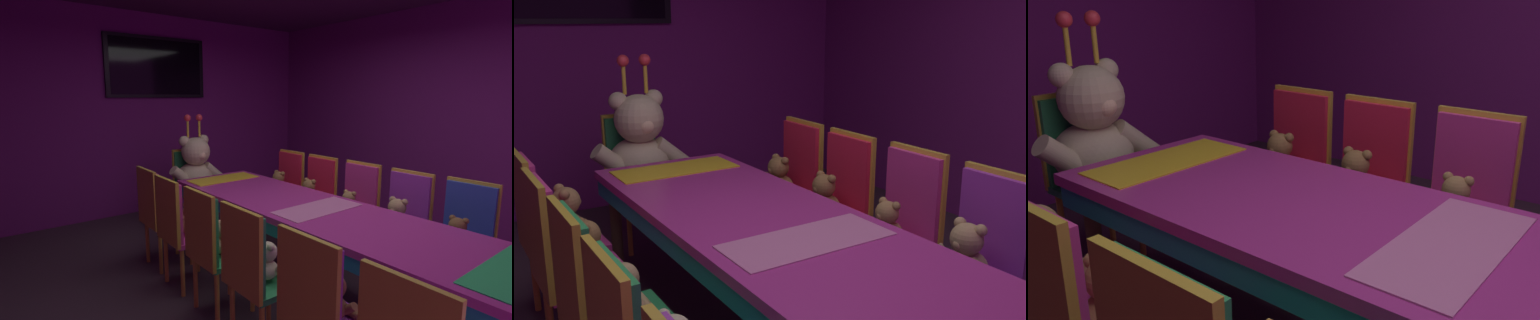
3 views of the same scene
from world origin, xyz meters
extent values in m
cube|color=#721E72|center=(0.00, 3.20, 1.40)|extent=(5.20, 0.12, 2.80)
cube|color=#B22D8C|center=(0.00, 0.00, 0.71)|extent=(0.90, 3.33, 0.05)
cube|color=teal|center=(0.00, 0.00, 0.64)|extent=(0.88, 3.27, 0.10)
cylinder|color=#4C3826|center=(0.38, 1.50, 0.34)|extent=(0.07, 0.07, 0.69)
cylinder|color=#4C3826|center=(-0.38, 1.50, 0.34)|extent=(0.07, 0.07, 0.69)
cube|color=pink|center=(0.00, 0.00, 0.74)|extent=(0.77, 0.32, 0.01)
cube|color=yellow|center=(0.00, 1.42, 0.74)|extent=(0.77, 0.32, 0.01)
sphere|color=beige|center=(-0.75, -0.19, 0.70)|extent=(0.05, 0.05, 0.05)
cube|color=#268C4C|center=(-0.93, 0.27, 0.71)|extent=(0.05, 0.38, 0.50)
cube|color=gold|center=(-0.95, 0.27, 0.71)|extent=(0.03, 0.41, 0.55)
ellipsoid|color=tan|center=(-0.75, 0.27, 0.53)|extent=(0.16, 0.16, 0.13)
sphere|color=tan|center=(-0.74, 0.27, 0.65)|extent=(0.13, 0.13, 0.13)
sphere|color=tan|center=(-0.69, 0.27, 0.64)|extent=(0.05, 0.05, 0.05)
sphere|color=tan|center=(-0.75, 0.32, 0.69)|extent=(0.05, 0.05, 0.05)
sphere|color=tan|center=(-0.75, 0.22, 0.69)|extent=(0.05, 0.05, 0.05)
cylinder|color=tan|center=(-0.72, 0.35, 0.54)|extent=(0.04, 0.11, 0.11)
cylinder|color=tan|center=(-0.72, 0.19, 0.54)|extent=(0.04, 0.11, 0.11)
cylinder|color=tan|center=(-0.65, 0.31, 0.49)|extent=(0.05, 0.12, 0.05)
cylinder|color=tan|center=(-0.65, 0.23, 0.49)|extent=(0.05, 0.12, 0.05)
cube|color=#CC338C|center=(-0.76, 0.80, 0.44)|extent=(0.40, 0.40, 0.04)
cube|color=#CC338C|center=(-0.94, 0.80, 0.71)|extent=(0.05, 0.38, 0.50)
cube|color=gold|center=(-0.96, 0.80, 0.71)|extent=(0.03, 0.41, 0.55)
cylinder|color=gold|center=(-0.60, 0.96, 0.21)|extent=(0.04, 0.04, 0.42)
cylinder|color=gold|center=(-0.92, 0.96, 0.21)|extent=(0.04, 0.04, 0.42)
ellipsoid|color=olive|center=(-0.76, 0.80, 0.54)|extent=(0.17, 0.17, 0.14)
sphere|color=olive|center=(-0.74, 0.80, 0.66)|extent=(0.14, 0.14, 0.14)
sphere|color=#AE7747|center=(-0.70, 0.80, 0.65)|extent=(0.05, 0.05, 0.05)
sphere|color=olive|center=(-0.76, 0.85, 0.71)|extent=(0.05, 0.05, 0.05)
sphere|color=olive|center=(-0.76, 0.75, 0.71)|extent=(0.05, 0.05, 0.05)
cylinder|color=olive|center=(-0.72, 0.89, 0.55)|extent=(0.05, 0.12, 0.11)
cylinder|color=olive|center=(-0.72, 0.71, 0.55)|extent=(0.05, 0.12, 0.11)
cylinder|color=olive|center=(-0.65, 0.85, 0.49)|extent=(0.06, 0.13, 0.06)
cylinder|color=olive|center=(-0.65, 0.75, 0.49)|extent=(0.06, 0.13, 0.06)
cube|color=#CC338C|center=(-0.74, 1.29, 0.44)|extent=(0.40, 0.40, 0.04)
cube|color=#CC338C|center=(-0.92, 1.29, 0.71)|extent=(0.05, 0.38, 0.50)
cube|color=gold|center=(-0.94, 1.29, 0.71)|extent=(0.03, 0.41, 0.55)
cylinder|color=gold|center=(-0.58, 1.45, 0.21)|extent=(0.04, 0.04, 0.42)
cylinder|color=gold|center=(-0.58, 1.13, 0.21)|extent=(0.04, 0.04, 0.42)
cylinder|color=gold|center=(-0.90, 1.45, 0.21)|extent=(0.04, 0.04, 0.42)
cylinder|color=gold|center=(-0.90, 1.13, 0.21)|extent=(0.04, 0.04, 0.42)
ellipsoid|color=#9E7247|center=(-0.74, 1.29, 0.55)|extent=(0.20, 0.20, 0.16)
sphere|color=#9E7247|center=(-0.72, 1.29, 0.69)|extent=(0.16, 0.16, 0.16)
sphere|color=tan|center=(-0.66, 1.29, 0.68)|extent=(0.06, 0.06, 0.06)
sphere|color=#9E7247|center=(-0.74, 1.35, 0.75)|extent=(0.06, 0.06, 0.06)
sphere|color=#9E7247|center=(-0.74, 1.23, 0.75)|extent=(0.06, 0.06, 0.06)
cylinder|color=#9E7247|center=(-0.69, 1.39, 0.56)|extent=(0.06, 0.14, 0.13)
cylinder|color=#9E7247|center=(-0.69, 1.19, 0.56)|extent=(0.06, 0.14, 0.13)
cylinder|color=#9E7247|center=(-0.61, 1.34, 0.49)|extent=(0.07, 0.15, 0.07)
cylinder|color=#9E7247|center=(-0.61, 1.24, 0.49)|extent=(0.07, 0.15, 0.07)
cube|color=purple|center=(0.73, -0.28, 0.44)|extent=(0.40, 0.40, 0.04)
cube|color=purple|center=(0.91, -0.28, 0.71)|extent=(0.05, 0.38, 0.50)
cube|color=gold|center=(0.93, -0.28, 0.71)|extent=(0.03, 0.41, 0.55)
cylinder|color=gold|center=(0.89, -0.12, 0.21)|extent=(0.04, 0.04, 0.42)
ellipsoid|color=tan|center=(0.73, -0.28, 0.55)|extent=(0.19, 0.19, 0.16)
sphere|color=tan|center=(0.72, -0.28, 0.68)|extent=(0.16, 0.16, 0.16)
sphere|color=tan|center=(0.66, -0.28, 0.67)|extent=(0.06, 0.06, 0.06)
sphere|color=tan|center=(0.73, -0.33, 0.74)|extent=(0.06, 0.06, 0.06)
sphere|color=tan|center=(0.73, -0.22, 0.74)|extent=(0.06, 0.06, 0.06)
cylinder|color=tan|center=(0.69, -0.37, 0.56)|extent=(0.05, 0.14, 0.13)
cylinder|color=tan|center=(0.69, -0.18, 0.56)|extent=(0.05, 0.14, 0.13)
cylinder|color=tan|center=(0.61, -0.33, 0.49)|extent=(0.07, 0.14, 0.07)
cylinder|color=tan|center=(0.61, -0.23, 0.49)|extent=(0.07, 0.14, 0.07)
cube|color=#CC338C|center=(0.75, 0.27, 0.44)|extent=(0.40, 0.40, 0.04)
cube|color=#CC338C|center=(0.93, 0.27, 0.71)|extent=(0.05, 0.38, 0.50)
cube|color=gold|center=(0.95, 0.27, 0.71)|extent=(0.03, 0.41, 0.55)
cylinder|color=gold|center=(0.91, 0.43, 0.21)|extent=(0.04, 0.04, 0.42)
cylinder|color=gold|center=(0.91, 0.11, 0.21)|extent=(0.04, 0.04, 0.42)
cylinder|color=gold|center=(0.59, 0.43, 0.21)|extent=(0.04, 0.04, 0.42)
cylinder|color=gold|center=(0.59, 0.11, 0.21)|extent=(0.04, 0.04, 0.42)
ellipsoid|color=#9E7247|center=(0.75, 0.27, 0.53)|extent=(0.16, 0.16, 0.13)
sphere|color=#9E7247|center=(0.74, 0.27, 0.65)|extent=(0.13, 0.13, 0.13)
sphere|color=tan|center=(0.69, 0.27, 0.64)|extent=(0.05, 0.05, 0.05)
sphere|color=#9E7247|center=(0.75, 0.22, 0.70)|extent=(0.05, 0.05, 0.05)
sphere|color=#9E7247|center=(0.75, 0.32, 0.70)|extent=(0.05, 0.05, 0.05)
cylinder|color=#9E7247|center=(0.72, 0.19, 0.54)|extent=(0.05, 0.12, 0.11)
cylinder|color=#9E7247|center=(0.72, 0.35, 0.54)|extent=(0.05, 0.12, 0.11)
cylinder|color=#9E7247|center=(0.65, 0.22, 0.49)|extent=(0.06, 0.12, 0.06)
cylinder|color=#9E7247|center=(0.65, 0.31, 0.49)|extent=(0.06, 0.12, 0.06)
cube|color=red|center=(0.73, 0.79, 0.44)|extent=(0.40, 0.40, 0.04)
cube|color=red|center=(0.91, 0.79, 0.71)|extent=(0.05, 0.38, 0.50)
cube|color=gold|center=(0.93, 0.79, 0.71)|extent=(0.03, 0.41, 0.55)
cylinder|color=gold|center=(0.89, 0.95, 0.21)|extent=(0.04, 0.04, 0.42)
cylinder|color=gold|center=(0.89, 0.63, 0.21)|extent=(0.04, 0.04, 0.42)
cylinder|color=gold|center=(0.57, 0.95, 0.21)|extent=(0.04, 0.04, 0.42)
cylinder|color=gold|center=(0.57, 0.63, 0.21)|extent=(0.04, 0.04, 0.42)
ellipsoid|color=olive|center=(0.73, 0.79, 0.54)|extent=(0.18, 0.18, 0.15)
sphere|color=olive|center=(0.71, 0.79, 0.67)|extent=(0.15, 0.15, 0.15)
sphere|color=#AE7747|center=(0.66, 0.79, 0.66)|extent=(0.05, 0.05, 0.05)
sphere|color=olive|center=(0.73, 0.74, 0.73)|extent=(0.05, 0.05, 0.05)
sphere|color=olive|center=(0.73, 0.85, 0.73)|extent=(0.05, 0.05, 0.05)
cylinder|color=olive|center=(0.69, 0.70, 0.56)|extent=(0.05, 0.13, 0.12)
cylinder|color=olive|center=(0.69, 0.89, 0.56)|extent=(0.05, 0.13, 0.12)
cylinder|color=olive|center=(0.61, 0.75, 0.49)|extent=(0.06, 0.14, 0.06)
cylinder|color=olive|center=(0.61, 0.84, 0.49)|extent=(0.06, 0.14, 0.06)
cube|color=red|center=(0.73, 1.31, 0.44)|extent=(0.40, 0.40, 0.04)
cube|color=red|center=(0.91, 1.31, 0.71)|extent=(0.05, 0.38, 0.50)
cube|color=gold|center=(0.93, 1.31, 0.71)|extent=(0.03, 0.41, 0.55)
cylinder|color=gold|center=(0.89, 1.47, 0.21)|extent=(0.04, 0.04, 0.42)
cylinder|color=gold|center=(0.89, 1.15, 0.21)|extent=(0.04, 0.04, 0.42)
cylinder|color=gold|center=(0.57, 1.47, 0.21)|extent=(0.04, 0.04, 0.42)
cylinder|color=gold|center=(0.57, 1.15, 0.21)|extent=(0.04, 0.04, 0.42)
ellipsoid|color=olive|center=(0.73, 1.31, 0.54)|extent=(0.19, 0.19, 0.15)
sphere|color=olive|center=(0.71, 1.31, 0.68)|extent=(0.15, 0.15, 0.15)
sphere|color=#AE7747|center=(0.66, 1.31, 0.67)|extent=(0.06, 0.06, 0.06)
sphere|color=olive|center=(0.73, 1.25, 0.73)|extent=(0.06, 0.06, 0.06)
sphere|color=olive|center=(0.73, 1.36, 0.73)|extent=(0.06, 0.06, 0.06)
cylinder|color=olive|center=(0.69, 1.21, 0.56)|extent=(0.05, 0.13, 0.12)
cylinder|color=olive|center=(0.69, 1.40, 0.56)|extent=(0.05, 0.13, 0.12)
cylinder|color=olive|center=(0.61, 1.26, 0.49)|extent=(0.06, 0.14, 0.06)
cylinder|color=olive|center=(0.61, 1.35, 0.49)|extent=(0.06, 0.14, 0.06)
cube|color=#268C4C|center=(0.00, 2.09, 0.44)|extent=(0.40, 0.40, 0.04)
cube|color=#268C4C|center=(0.00, 2.27, 0.71)|extent=(0.38, 0.05, 0.50)
cube|color=gold|center=(0.00, 2.29, 0.71)|extent=(0.41, 0.03, 0.55)
cylinder|color=gold|center=(0.16, 2.25, 0.21)|extent=(0.04, 0.04, 0.42)
cylinder|color=gold|center=(0.16, 1.93, 0.21)|extent=(0.04, 0.04, 0.42)
cylinder|color=gold|center=(-0.16, 2.25, 0.21)|extent=(0.04, 0.04, 0.42)
cylinder|color=gold|center=(-0.16, 1.93, 0.21)|extent=(0.04, 0.04, 0.42)
ellipsoid|color=beige|center=(0.00, 2.09, 0.66)|extent=(0.44, 0.44, 0.36)
sphere|color=beige|center=(0.00, 2.05, 0.98)|extent=(0.36, 0.36, 0.36)
sphere|color=#FDDCAD|center=(0.00, 1.93, 0.95)|extent=(0.13, 0.13, 0.13)
sphere|color=beige|center=(0.13, 2.09, 1.11)|extent=(0.13, 0.13, 0.13)
sphere|color=beige|center=(-0.13, 2.09, 1.11)|extent=(0.13, 0.13, 0.13)
cylinder|color=beige|center=(0.22, 2.00, 0.69)|extent=(0.31, 0.12, 0.29)
cylinder|color=beige|center=(-0.22, 2.00, 0.69)|extent=(0.31, 0.12, 0.29)
cylinder|color=beige|center=(0.12, 1.80, 0.54)|extent=(0.33, 0.15, 0.15)
cylinder|color=beige|center=(-0.12, 1.80, 0.54)|extent=(0.33, 0.15, 0.15)
cylinder|color=gold|center=(0.08, 2.09, 1.27)|extent=(0.03, 0.03, 0.24)
sphere|color=#E5333F|center=(0.08, 2.09, 1.39)|extent=(0.09, 0.09, 0.09)
cylinder|color=gold|center=(-0.08, 2.09, 1.27)|extent=(0.03, 0.03, 0.24)
sphere|color=#E5333F|center=(-0.08, 2.09, 1.39)|extent=(0.09, 0.09, 0.09)
camera|label=1|loc=(-2.20, -2.01, 1.66)|focal=26.17mm
camera|label=2|loc=(-1.39, -1.86, 1.69)|focal=39.92mm
camera|label=3|loc=(-1.51, -0.54, 1.51)|focal=36.52mm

